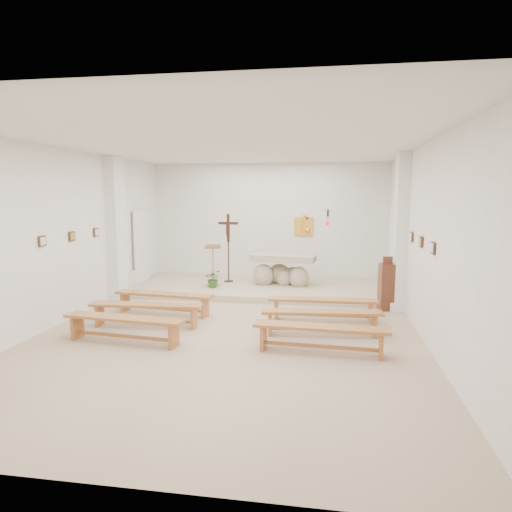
% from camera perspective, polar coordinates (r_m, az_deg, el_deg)
% --- Properties ---
extents(ground, '(7.00, 10.00, 0.00)m').
position_cam_1_polar(ground, '(9.06, -2.74, -8.85)').
color(ground, tan).
rests_on(ground, ground).
extents(wall_left, '(0.02, 10.00, 3.50)m').
position_cam_1_polar(wall_left, '(10.05, -22.70, 2.36)').
color(wall_left, white).
rests_on(wall_left, ground).
extents(wall_right, '(0.02, 10.00, 3.50)m').
position_cam_1_polar(wall_right, '(8.70, 20.30, 1.75)').
color(wall_right, white).
rests_on(wall_right, ground).
extents(wall_back, '(7.00, 0.02, 3.50)m').
position_cam_1_polar(wall_back, '(13.63, 1.55, 4.21)').
color(wall_back, white).
rests_on(wall_back, ground).
extents(ceiling, '(7.00, 10.00, 0.02)m').
position_cam_1_polar(ceiling, '(8.73, -2.89, 13.67)').
color(ceiling, silver).
rests_on(ceiling, wall_back).
extents(sanctuary_platform, '(6.98, 3.00, 0.15)m').
position_cam_1_polar(sanctuary_platform, '(12.39, 0.61, -3.97)').
color(sanctuary_platform, '#B6A68C').
rests_on(sanctuary_platform, ground).
extents(pilaster_left, '(0.26, 0.55, 3.50)m').
position_cam_1_polar(pilaster_left, '(11.73, -17.06, 3.31)').
color(pilaster_left, white).
rests_on(pilaster_left, ground).
extents(pilaster_right, '(0.26, 0.55, 3.50)m').
position_cam_1_polar(pilaster_right, '(10.64, 17.62, 2.87)').
color(pilaster_right, white).
rests_on(pilaster_right, ground).
extents(gold_wall_relief, '(0.55, 0.04, 0.55)m').
position_cam_1_polar(gold_wall_relief, '(13.51, 5.96, 3.71)').
color(gold_wall_relief, gold).
rests_on(gold_wall_relief, wall_back).
extents(sanctuary_lamp, '(0.11, 0.36, 0.44)m').
position_cam_1_polar(sanctuary_lamp, '(13.22, 8.95, 4.27)').
color(sanctuary_lamp, black).
rests_on(sanctuary_lamp, wall_back).
extents(station_frame_left_front, '(0.03, 0.20, 0.20)m').
position_cam_1_polar(station_frame_left_front, '(9.37, -25.15, 1.70)').
color(station_frame_left_front, '#402D1C').
rests_on(station_frame_left_front, wall_left).
extents(station_frame_left_mid, '(0.03, 0.20, 0.20)m').
position_cam_1_polar(station_frame_left_mid, '(10.21, -22.01, 2.31)').
color(station_frame_left_mid, '#402D1C').
rests_on(station_frame_left_mid, wall_left).
extents(station_frame_left_rear, '(0.03, 0.20, 0.20)m').
position_cam_1_polar(station_frame_left_rear, '(11.07, -19.34, 2.81)').
color(station_frame_left_rear, '#402D1C').
rests_on(station_frame_left_rear, wall_left).
extents(station_frame_right_front, '(0.03, 0.20, 0.20)m').
position_cam_1_polar(station_frame_right_front, '(7.92, 21.25, 0.94)').
color(station_frame_right_front, '#402D1C').
rests_on(station_frame_right_front, wall_right).
extents(station_frame_right_mid, '(0.03, 0.20, 0.20)m').
position_cam_1_polar(station_frame_right_mid, '(8.89, 19.92, 1.69)').
color(station_frame_right_mid, '#402D1C').
rests_on(station_frame_right_mid, wall_right).
extents(station_frame_right_rear, '(0.03, 0.20, 0.20)m').
position_cam_1_polar(station_frame_right_rear, '(9.87, 18.86, 2.29)').
color(station_frame_right_rear, '#402D1C').
rests_on(station_frame_right_rear, wall_right).
extents(radiator_left, '(0.10, 0.85, 0.52)m').
position_cam_1_polar(radiator_left, '(12.57, -15.63, -3.18)').
color(radiator_left, silver).
rests_on(radiator_left, ground).
extents(radiator_right, '(0.10, 0.85, 0.52)m').
position_cam_1_polar(radiator_right, '(11.55, 17.12, -4.19)').
color(radiator_right, silver).
rests_on(radiator_right, ground).
extents(altar, '(1.80, 0.88, 0.89)m').
position_cam_1_polar(altar, '(12.40, 3.30, -2.00)').
color(altar, '#C4B495').
rests_on(altar, sanctuary_platform).
extents(lectern, '(0.50, 0.46, 1.16)m').
position_cam_1_polar(lectern, '(12.30, -5.39, -1.01)').
color(lectern, tan).
rests_on(lectern, sanctuary_platform).
extents(crucifix_stand, '(0.57, 0.25, 1.90)m').
position_cam_1_polar(crucifix_stand, '(12.68, -3.48, 1.65)').
color(crucifix_stand, '#341B10').
rests_on(crucifix_stand, sanctuary_platform).
extents(potted_plant, '(0.50, 0.45, 0.48)m').
position_cam_1_polar(potted_plant, '(12.04, -5.33, -2.82)').
color(potted_plant, '#295622').
rests_on(potted_plant, sanctuary_platform).
extents(donation_pedestal, '(0.38, 0.38, 1.22)m').
position_cam_1_polar(donation_pedestal, '(10.63, 16.02, -3.68)').
color(donation_pedestal, '#5F2B1B').
rests_on(donation_pedestal, ground).
extents(bench_left_front, '(2.23, 0.59, 0.47)m').
position_cam_1_polar(bench_left_front, '(10.10, -11.44, -5.21)').
color(bench_left_front, '#AB6131').
rests_on(bench_left_front, ground).
extents(bench_right_front, '(2.21, 0.42, 0.47)m').
position_cam_1_polar(bench_right_front, '(9.48, 8.34, -6.00)').
color(bench_right_front, '#AB6131').
rests_on(bench_right_front, ground).
extents(bench_left_second, '(2.22, 0.48, 0.47)m').
position_cam_1_polar(bench_left_second, '(9.22, -13.59, -6.52)').
color(bench_left_second, '#AB6131').
rests_on(bench_left_second, ground).
extents(bench_right_second, '(2.23, 0.56, 0.47)m').
position_cam_1_polar(bench_right_second, '(8.53, 8.24, -7.55)').
color(bench_right_second, '#AB6131').
rests_on(bench_right_second, ground).
extents(bench_left_third, '(2.23, 0.60, 0.47)m').
position_cam_1_polar(bench_left_third, '(8.36, -16.20, -8.10)').
color(bench_left_third, '#AB6131').
rests_on(bench_left_third, ground).
extents(bench_right_third, '(2.22, 0.48, 0.47)m').
position_cam_1_polar(bench_right_third, '(7.58, 8.10, -9.48)').
color(bench_right_third, '#AB6131').
rests_on(bench_right_third, ground).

